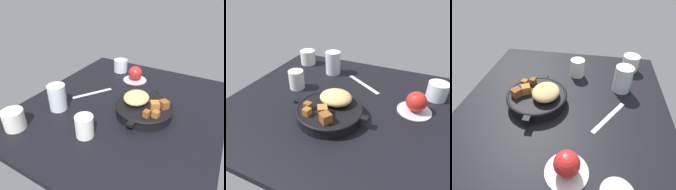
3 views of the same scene
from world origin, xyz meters
TOP-DOWN VIEW (x-y plane):
  - ground_plane at (0.00, 0.00)cm, footprint 90.22×78.88cm
  - cast_iron_skillet at (-2.10, -9.57)cm, footprint 27.23×22.93cm
  - saucer_plate at (24.26, 5.73)cm, footprint 12.19×12.19cm
  - red_apple at (24.26, 5.73)cm, footprint 7.20×7.20cm
  - butter_knife at (1.33, 17.27)cm, footprint 17.18×12.11cm
  - ceramic_mug_white at (-33.23, 27.26)cm, footprint 7.64×7.64cm
  - white_creamer_pitcher at (-24.00, 2.85)cm, footprint 6.36×6.36cm
  - water_glass_tall at (-15.99, 22.26)cm, footprint 7.19×7.19cm
  - water_glass_short at (30.97, 17.87)cm, footprint 7.75×7.75cm

SIDE VIEW (x-z plane):
  - ground_plane at x=0.00cm, z-range -2.40..0.00cm
  - butter_knife at x=1.33cm, z-range 0.00..0.36cm
  - saucer_plate at x=24.26cm, z-range 0.00..0.60cm
  - cast_iron_skillet at x=-2.10cm, z-range -1.06..7.28cm
  - water_glass_short at x=30.97cm, z-range 0.00..6.95cm
  - ceramic_mug_white at x=-33.23cm, z-range 0.00..7.32cm
  - white_creamer_pitcher at x=-24.00cm, z-range 0.00..7.94cm
  - red_apple at x=24.26cm, z-range 0.60..7.80cm
  - water_glass_tall at x=-15.99cm, z-range 0.00..10.86cm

